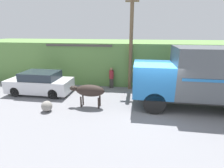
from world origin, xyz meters
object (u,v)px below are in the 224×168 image
at_px(parked_suv, 40,83).
at_px(pedestrian_on_hill, 111,77).
at_px(utility_pole, 131,40).
at_px(roadside_rock, 47,106).
at_px(brown_cow, 89,91).
at_px(cargo_truck, 205,76).

distance_m(parked_suv, pedestrian_on_hill, 5.07).
distance_m(parked_suv, utility_pole, 6.95).
distance_m(pedestrian_on_hill, roadside_rock, 5.41).
xyz_separation_m(brown_cow, utility_pole, (2.10, 3.55, 2.59)).
height_order(parked_suv, utility_pole, utility_pole).
bearing_deg(roadside_rock, brown_cow, 24.50).
distance_m(cargo_truck, parked_suv, 10.26).
bearing_deg(brown_cow, parked_suv, 158.52).
distance_m(brown_cow, roadside_rock, 2.44).
bearing_deg(roadside_rock, cargo_truck, 11.28).
relative_size(parked_suv, roadside_rock, 7.33).
relative_size(cargo_truck, brown_cow, 3.49).
bearing_deg(utility_pole, brown_cow, -120.64).
height_order(brown_cow, parked_suv, parked_suv).
bearing_deg(cargo_truck, roadside_rock, -169.80).
distance_m(cargo_truck, utility_pole, 5.29).
bearing_deg(cargo_truck, utility_pole, 144.21).
xyz_separation_m(utility_pole, roadside_rock, (-4.24, -4.52, -3.26)).
bearing_deg(parked_suv, cargo_truck, -6.82).
distance_m(pedestrian_on_hill, utility_pole, 3.04).
xyz_separation_m(brown_cow, pedestrian_on_hill, (0.70, 3.60, -0.11)).
bearing_deg(parked_suv, roadside_rock, -56.46).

